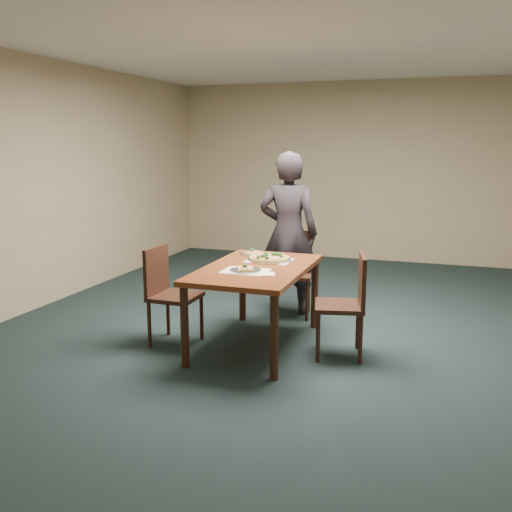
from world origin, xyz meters
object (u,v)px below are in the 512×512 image
(chair_left, at_px, (168,289))
(slice_plate_near, at_px, (245,269))
(dining_table, at_px, (256,277))
(chair_right, at_px, (348,299))
(diner, at_px, (288,233))
(pizza_pan, at_px, (269,258))
(slice_plate_far, at_px, (254,254))
(chair_far, at_px, (292,268))

(chair_left, distance_m, slice_plate_near, 0.82)
(dining_table, bearing_deg, chair_right, 1.86)
(chair_left, height_order, diner, diner)
(diner, relative_size, pizza_pan, 4.24)
(diner, relative_size, slice_plate_far, 6.32)
(chair_far, distance_m, slice_plate_near, 1.32)
(dining_table, xyz_separation_m, pizza_pan, (0.03, 0.31, 0.12))
(chair_far, height_order, pizza_pan, chair_far)
(chair_left, height_order, chair_right, same)
(pizza_pan, bearing_deg, chair_right, -18.94)
(chair_left, bearing_deg, pizza_pan, -59.40)
(dining_table, distance_m, slice_plate_near, 0.22)
(chair_right, relative_size, slice_plate_far, 3.25)
(chair_left, xyz_separation_m, pizza_pan, (0.84, 0.49, 0.26))
(chair_left, distance_m, diner, 1.58)
(chair_left, bearing_deg, diner, -30.45)
(dining_table, xyz_separation_m, slice_plate_far, (-0.21, 0.53, 0.10))
(diner, distance_m, slice_plate_far, 0.65)
(dining_table, distance_m, chair_far, 1.11)
(slice_plate_near, bearing_deg, pizza_pan, 83.10)
(diner, bearing_deg, chair_left, 55.36)
(chair_far, relative_size, chair_left, 1.00)
(diner, xyz_separation_m, slice_plate_near, (-0.01, -1.33, -0.12))
(pizza_pan, xyz_separation_m, slice_plate_near, (-0.06, -0.50, -0.01))
(dining_table, height_order, slice_plate_far, slice_plate_far)
(chair_far, xyz_separation_m, pizza_pan, (-0.01, -0.79, 0.26))
(pizza_pan, bearing_deg, diner, 93.49)
(chair_right, bearing_deg, chair_left, -95.81)
(chair_left, relative_size, pizza_pan, 2.18)
(dining_table, relative_size, chair_far, 1.65)
(dining_table, bearing_deg, diner, 91.05)
(dining_table, xyz_separation_m, chair_far, (0.04, 1.10, -0.14))
(pizza_pan, relative_size, slice_plate_far, 1.49)
(dining_table, bearing_deg, chair_left, -167.43)
(dining_table, xyz_separation_m, slice_plate_near, (-0.03, -0.19, 0.11))
(dining_table, relative_size, chair_right, 1.65)
(chair_far, distance_m, slice_plate_far, 0.66)
(dining_table, height_order, pizza_pan, pizza_pan)
(chair_right, xyz_separation_m, diner, (-0.87, 1.11, 0.37))
(chair_far, relative_size, diner, 0.51)
(dining_table, bearing_deg, slice_plate_far, 111.36)
(chair_left, relative_size, diner, 0.51)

